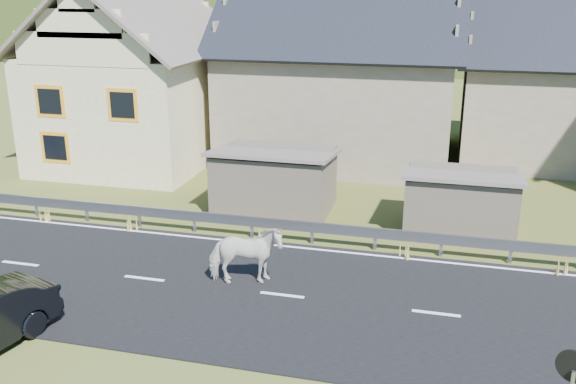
# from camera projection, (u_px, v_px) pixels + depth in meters

# --- Properties ---
(ground) EXTENTS (160.00, 160.00, 0.00)m
(ground) POSITION_uv_depth(u_px,v_px,m) (282.00, 296.00, 17.03)
(ground) COLOR #3B3E14
(ground) RESTS_ON ground
(road) EXTENTS (60.00, 7.00, 0.04)m
(road) POSITION_uv_depth(u_px,v_px,m) (282.00, 296.00, 17.02)
(road) COLOR black
(road) RESTS_ON ground
(lane_markings) EXTENTS (60.00, 6.60, 0.01)m
(lane_markings) POSITION_uv_depth(u_px,v_px,m) (282.00, 295.00, 17.01)
(lane_markings) COLOR silver
(lane_markings) RESTS_ON road
(guardrail) EXTENTS (28.10, 0.09, 0.75)m
(guardrail) POSITION_uv_depth(u_px,v_px,m) (312.00, 228.00, 20.24)
(guardrail) COLOR #93969B
(guardrail) RESTS_ON ground
(shed_left) EXTENTS (4.30, 3.30, 2.40)m
(shed_left) POSITION_uv_depth(u_px,v_px,m) (275.00, 181.00, 23.13)
(shed_left) COLOR #685C4C
(shed_left) RESTS_ON ground
(shed_right) EXTENTS (3.80, 2.90, 2.20)m
(shed_right) POSITION_uv_depth(u_px,v_px,m) (460.00, 203.00, 21.17)
(shed_right) COLOR #685C4C
(shed_right) RESTS_ON ground
(house_cream) EXTENTS (7.80, 9.80, 8.30)m
(house_cream) POSITION_uv_depth(u_px,v_px,m) (137.00, 65.00, 29.06)
(house_cream) COLOR beige
(house_cream) RESTS_ON ground
(house_stone_a) EXTENTS (10.80, 9.80, 8.90)m
(house_stone_a) POSITION_uv_depth(u_px,v_px,m) (344.00, 57.00, 29.61)
(house_stone_a) COLOR gray
(house_stone_a) RESTS_ON ground
(house_stone_b) EXTENTS (9.80, 8.80, 8.10)m
(house_stone_b) POSITION_uv_depth(u_px,v_px,m) (568.00, 67.00, 29.21)
(house_stone_b) COLOR gray
(house_stone_b) RESTS_ON ground
(mountain) EXTENTS (440.00, 280.00, 260.00)m
(mountain) POSITION_uv_depth(u_px,v_px,m) (457.00, 82.00, 187.69)
(mountain) COLOR #273710
(mountain) RESTS_ON ground
(horse) EXTENTS (1.49, 2.19, 1.69)m
(horse) POSITION_uv_depth(u_px,v_px,m) (245.00, 255.00, 17.41)
(horse) COLOR beige
(horse) RESTS_ON road
(traffic_mirror) EXTENTS (0.57, 0.29, 2.16)m
(traffic_mirror) POSITION_uv_depth(u_px,v_px,m) (572.00, 381.00, 10.74)
(traffic_mirror) COLOR #93969B
(traffic_mirror) RESTS_ON ground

